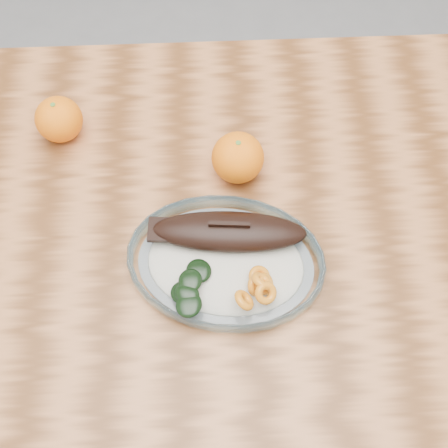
# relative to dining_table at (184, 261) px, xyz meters

# --- Properties ---
(ground) EXTENTS (3.00, 3.00, 0.00)m
(ground) POSITION_rel_dining_table_xyz_m (0.00, 0.00, -0.65)
(ground) COLOR slate
(ground) RESTS_ON ground
(dining_table) EXTENTS (1.20, 0.80, 0.75)m
(dining_table) POSITION_rel_dining_table_xyz_m (0.00, 0.00, 0.00)
(dining_table) COLOR #5A3215
(dining_table) RESTS_ON ground
(plated_meal) EXTENTS (0.60, 0.60, 0.08)m
(plated_meal) POSITION_rel_dining_table_xyz_m (0.07, -0.05, 0.12)
(plated_meal) COLOR white
(plated_meal) RESTS_ON dining_table
(orange_left) EXTENTS (0.08, 0.08, 0.08)m
(orange_left) POSITION_rel_dining_table_xyz_m (-0.19, 0.20, 0.14)
(orange_left) COLOR #FF6A05
(orange_left) RESTS_ON dining_table
(orange_right) EXTENTS (0.08, 0.08, 0.08)m
(orange_right) POSITION_rel_dining_table_xyz_m (0.09, 0.11, 0.14)
(orange_right) COLOR #FF6A05
(orange_right) RESTS_ON dining_table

